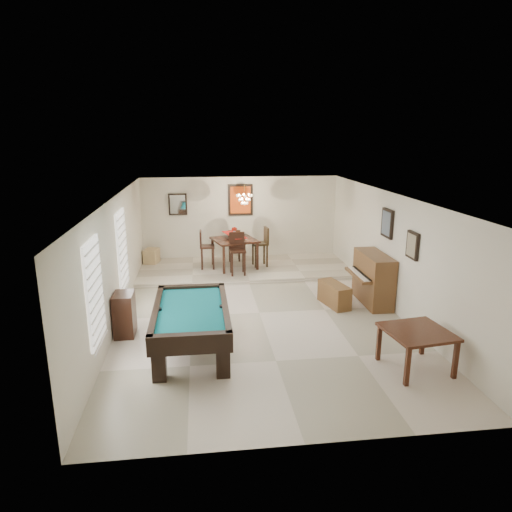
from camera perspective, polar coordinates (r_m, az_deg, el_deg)
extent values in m
cube|color=beige|center=(10.24, 0.42, -7.15)|extent=(6.00, 9.00, 0.02)
cube|color=silver|center=(14.19, -1.95, 4.65)|extent=(6.00, 0.04, 2.60)
cube|color=silver|center=(5.67, 6.53, -11.90)|extent=(6.00, 0.04, 2.60)
cube|color=silver|center=(9.90, -17.05, -0.61)|extent=(0.04, 9.00, 2.60)
cube|color=silver|center=(10.63, 16.69, 0.47)|extent=(0.04, 9.00, 2.60)
cube|color=white|center=(9.57, 0.45, 7.48)|extent=(6.00, 9.00, 0.04)
cube|color=beige|center=(13.27, -1.41, -1.60)|extent=(6.00, 2.50, 0.12)
cube|color=white|center=(7.80, -19.53, -4.22)|extent=(0.06, 1.00, 1.70)
cube|color=white|center=(10.44, -16.40, 0.80)|extent=(0.06, 1.00, 1.70)
cube|color=brown|center=(10.73, 9.75, -4.76)|extent=(0.58, 1.01, 0.53)
cube|color=black|center=(9.38, -16.12, -7.02)|extent=(0.38, 0.57, 0.86)
cube|color=tan|center=(13.96, -12.91, 0.01)|extent=(0.48, 0.54, 0.42)
cube|color=#D84C14|center=(14.05, -1.96, 7.02)|extent=(0.75, 0.06, 0.95)
cube|color=white|center=(14.03, -9.76, 6.39)|extent=(0.55, 0.06, 0.65)
cube|color=slate|center=(10.75, 16.10, 3.96)|extent=(0.06, 0.55, 0.65)
cube|color=gray|center=(9.64, 18.98, 1.27)|extent=(0.06, 0.45, 0.55)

